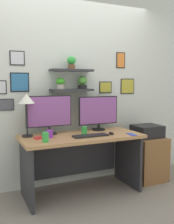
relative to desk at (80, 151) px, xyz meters
name	(u,v)px	position (x,y,z in m)	size (l,w,h in m)	color
ground_plane	(82,193)	(0.00, -0.05, -0.54)	(8.00, 8.00, 0.00)	gray
back_wall_assembly	(69,86)	(0.00, 0.38, 0.82)	(4.40, 0.24, 2.70)	silver
desk	(80,151)	(0.00, 0.00, 0.00)	(1.50, 0.68, 0.75)	tan
monitor_left	(49,113)	(-0.35, 0.16, 0.48)	(0.59, 0.18, 0.49)	black
monitor_right	(98,112)	(0.35, 0.16, 0.46)	(0.57, 0.18, 0.46)	black
keyboard	(91,136)	(0.07, -0.18, 0.22)	(0.44, 0.14, 0.02)	black
computer_mouse	(111,133)	(0.36, -0.18, 0.23)	(0.06, 0.09, 0.03)	black
desk_lamp	(27,102)	(-0.63, 0.12, 0.64)	(0.19, 0.19, 0.52)	black
cell_phone	(132,134)	(0.58, -0.30, 0.22)	(0.07, 0.14, 0.01)	blue
coffee_mug	(50,134)	(-0.40, -0.04, 0.26)	(0.08, 0.08, 0.09)	purple
pen_cup	(84,130)	(0.05, -0.03, 0.26)	(0.07, 0.07, 0.10)	green
scissors_tray	(40,138)	(-0.53, -0.05, 0.23)	(0.12, 0.08, 0.02)	red
water_cup	(45,137)	(-0.51, -0.25, 0.27)	(0.07, 0.07, 0.11)	green
drawer_cabinet	(146,158)	(1.05, 0.01, -0.22)	(0.44, 0.50, 0.62)	brown
printer	(147,131)	(1.05, 0.01, 0.17)	(0.38, 0.34, 0.17)	black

